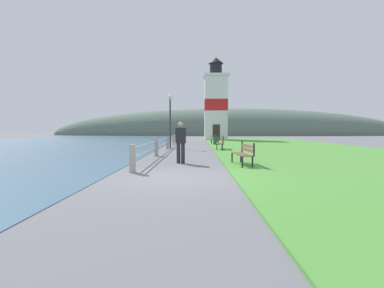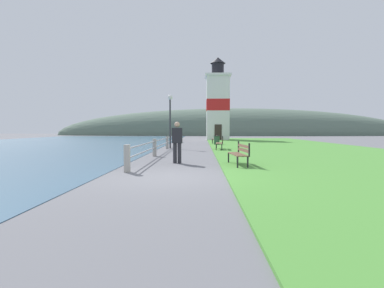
{
  "view_description": "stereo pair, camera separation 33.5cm",
  "coord_description": "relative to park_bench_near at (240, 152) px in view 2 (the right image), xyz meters",
  "views": [
    {
      "loc": [
        0.59,
        -8.87,
        1.45
      ],
      "look_at": [
        0.21,
        13.74,
        0.3
      ],
      "focal_mm": 28.0,
      "sensor_mm": 36.0,
      "label": 1
    },
    {
      "loc": [
        0.93,
        -8.86,
        1.45
      ],
      "look_at": [
        0.21,
        13.74,
        0.3
      ],
      "focal_mm": 28.0,
      "sensor_mm": 36.0,
      "label": 2
    }
  ],
  "objects": [
    {
      "name": "person_strolling",
      "position": [
        -2.5,
        0.96,
        0.41
      ],
      "size": [
        0.43,
        0.24,
        1.75
      ],
      "rotation": [
        0.0,
        0.0,
        1.55
      ],
      "color": "#28282D",
      "rests_on": "ground_plane"
    },
    {
      "name": "grass_verge",
      "position": [
        5.25,
        11.6,
        -0.51
      ],
      "size": [
        12.0,
        42.94,
        0.06
      ],
      "color": "#4C8E38",
      "rests_on": "ground_plane"
    },
    {
      "name": "ground_plane",
      "position": [
        -2.41,
        -2.71,
        -0.54
      ],
      "size": [
        160.0,
        160.0,
        0.0
      ],
      "primitive_type": "plane",
      "color": "slate"
    },
    {
      "name": "lamp_post",
      "position": [
        -3.81,
        10.61,
        2.2
      ],
      "size": [
        0.36,
        0.36,
        3.96
      ],
      "color": "#333338",
      "rests_on": "ground_plane"
    },
    {
      "name": "park_bench_midway",
      "position": [
        -0.19,
        8.83,
        0.0
      ],
      "size": [
        0.59,
        1.97,
        0.94
      ],
      "rotation": [
        0.0,
        0.0,
        3.08
      ],
      "color": "brown",
      "rests_on": "ground_plane"
    },
    {
      "name": "park_bench_near",
      "position": [
        0.0,
        0.0,
        0.0
      ],
      "size": [
        0.65,
        1.8,
        0.94
      ],
      "rotation": [
        0.0,
        0.0,
        3.24
      ],
      "color": "brown",
      "rests_on": "ground_plane"
    },
    {
      "name": "seawall_railing",
      "position": [
        -3.96,
        9.96,
        0.01
      ],
      "size": [
        0.18,
        23.51,
        0.93
      ],
      "color": "#A8A399",
      "rests_on": "ground_plane"
    },
    {
      "name": "distant_hillside",
      "position": [
        5.59,
        55.92,
        -0.54
      ],
      "size": [
        80.0,
        16.0,
        12.0
      ],
      "color": "#566B5B",
      "rests_on": "ground_plane"
    },
    {
      "name": "trash_bin",
      "position": [
        -0.13,
        15.01,
        -0.11
      ],
      "size": [
        0.54,
        0.54,
        0.84
      ],
      "color": "#2D5138",
      "rests_on": "ground_plane"
    },
    {
      "name": "water_strip",
      "position": [
        -16.56,
        11.6,
        -0.53
      ],
      "size": [
        24.0,
        68.71,
        0.01
      ],
      "color": "#385B75",
      "rests_on": "ground_plane"
    },
    {
      "name": "lighthouse",
      "position": [
        0.61,
        27.67,
        4.16
      ],
      "size": [
        3.31,
        3.31,
        10.69
      ],
      "color": "white",
      "rests_on": "ground_plane"
    },
    {
      "name": "park_bench_far",
      "position": [
        -0.16,
        17.13,
        0.0
      ],
      "size": [
        0.51,
        1.95,
        0.94
      ],
      "rotation": [
        0.0,
        0.0,
        3.12
      ],
      "color": "brown",
      "rests_on": "ground_plane"
    }
  ]
}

